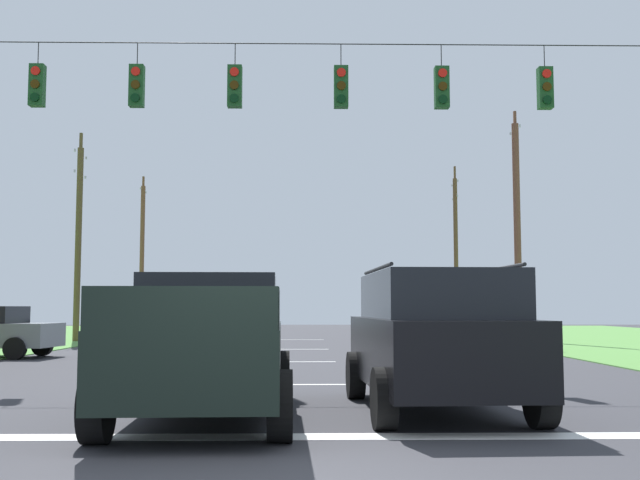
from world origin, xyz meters
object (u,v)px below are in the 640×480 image
Objects in this scene: suv_black at (435,337)px; utility_pole_near_left at (456,249)px; utility_pole_far_right at (517,228)px; utility_pole_distant_right at (78,237)px; pickup_truck at (207,346)px; overhead_signal_span at (288,170)px; distant_car_crossing_white at (483,328)px; utility_pole_distant_left at (142,255)px; distant_car_far_parked at (180,324)px.

utility_pole_near_left reaches higher than suv_black.
utility_pole_distant_right is at bearing 179.91° from utility_pole_far_right.
suv_black is at bearing 10.02° from pickup_truck.
overhead_signal_span is 1.80× the size of utility_pole_far_right.
suv_black is 16.22m from distant_car_crossing_white.
utility_pole_distant_left is at bearing 128.51° from distant_car_crossing_white.
utility_pole_distant_right is (-11.87, 22.76, 3.52)m from suv_black.
utility_pole_near_left is at bearing 34.06° from utility_pole_distant_right.
utility_pole_distant_left reaches higher than distant_car_crossing_white.
pickup_truck is at bearing -114.74° from utility_pole_far_right.
utility_pole_near_left is (7.33, 35.75, 3.99)m from suv_black.
suv_black is 0.53× the size of utility_pole_distant_right.
distant_car_far_parked is at bearing 107.26° from overhead_signal_span.
utility_pole_distant_left is (-16.15, 20.30, 3.86)m from distant_car_crossing_white.
utility_pole_distant_right is at bearing 119.61° from overhead_signal_span.
suv_black is at bearing -62.46° from utility_pole_distant_right.
utility_pole_far_right reaches higher than overhead_signal_span.
distant_car_crossing_white is 8.87m from utility_pole_far_right.
overhead_signal_span reaches higher than suv_black.
utility_pole_near_left is (14.47, 14.19, 4.27)m from distant_car_far_parked.
suv_black is at bearing -71.72° from utility_pole_distant_left.
utility_pole_distant_left is at bearing 103.36° from pickup_truck.
distant_car_crossing_white is 0.47× the size of utility_pole_distant_right.
pickup_truck is 22.47m from distant_car_far_parked.
distant_car_crossing_white is (7.48, 16.21, -0.18)m from pickup_truck.
utility_pole_near_left reaches higher than overhead_signal_span.
distant_car_far_parked is (-11.41, 5.91, 0.00)m from distant_car_crossing_white.
utility_pole_distant_left reaches higher than pickup_truck.
overhead_signal_span is 4.24× the size of distant_car_crossing_white.
pickup_truck is at bearing -69.63° from utility_pole_distant_right.
pickup_truck is 1.24× the size of distant_car_far_parked.
utility_pole_near_left is at bearing 44.45° from distant_car_far_parked.
distant_car_far_parked is (-7.14, 21.55, -0.27)m from suv_black.
utility_pole_distant_right reaches higher than pickup_truck.
utility_pole_distant_right is 13.18m from utility_pole_distant_left.
utility_pole_distant_right is (-8.66, 23.33, 3.62)m from pickup_truck.
suv_black is 24.27m from utility_pole_far_right.
utility_pole_distant_right is at bearing 165.65° from distant_car_far_parked.
pickup_truck reaches higher than distant_car_crossing_white.
utility_pole_distant_left is (-19.21, 0.20, -0.41)m from utility_pole_near_left.
pickup_truck is at bearing -79.92° from distant_car_far_parked.
distant_car_far_parked is 15.31m from utility_pole_far_right.
overhead_signal_span is at bearing -120.12° from utility_pole_far_right.
pickup_truck is 1.12× the size of suv_black.
pickup_truck is 1.25× the size of distant_car_crossing_white.
utility_pole_distant_left is at bearing 108.23° from distant_car_far_parked.
utility_pole_far_right is 1.01× the size of utility_pole_near_left.
utility_pole_far_right reaches higher than distant_car_crossing_white.
utility_pole_near_left is (-0.20, 13.01, 0.06)m from utility_pole_far_right.
utility_pole_far_right is at bearing 59.88° from overhead_signal_span.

